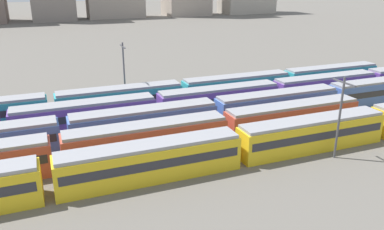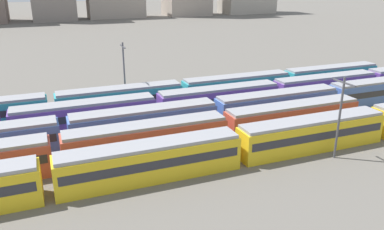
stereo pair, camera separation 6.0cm
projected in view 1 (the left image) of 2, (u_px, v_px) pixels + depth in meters
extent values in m
cube|color=yellow|center=(151.00, 163.00, 37.41)|extent=(18.00, 3.00, 3.40)
cube|color=#2D2D33|center=(151.00, 159.00, 37.27)|extent=(17.20, 3.06, 0.90)
cube|color=#939399|center=(150.00, 145.00, 36.78)|extent=(17.60, 2.70, 0.35)
cube|color=yellow|center=(312.00, 135.00, 43.95)|extent=(18.00, 3.00, 3.40)
cube|color=#2D2D33|center=(312.00, 132.00, 43.81)|extent=(17.20, 3.06, 0.90)
cube|color=#939399|center=(313.00, 120.00, 43.32)|extent=(17.60, 2.70, 0.35)
cube|color=#BC4C38|center=(147.00, 141.00, 42.34)|extent=(18.00, 3.00, 3.40)
cube|color=#2D2D33|center=(147.00, 138.00, 42.20)|extent=(17.20, 3.06, 0.90)
cube|color=#939399|center=(147.00, 125.00, 41.70)|extent=(17.60, 2.70, 0.35)
cube|color=#BC4C38|center=(292.00, 119.00, 48.87)|extent=(18.00, 3.00, 3.40)
cube|color=#2D2D33|center=(293.00, 116.00, 48.74)|extent=(17.20, 3.06, 0.90)
cube|color=#939399|center=(294.00, 105.00, 48.24)|extent=(17.60, 2.70, 0.35)
cube|color=#4C70BC|center=(145.00, 124.00, 47.28)|extent=(18.00, 3.00, 3.40)
cube|color=#2D2D33|center=(145.00, 121.00, 47.14)|extent=(17.20, 3.06, 0.90)
cube|color=#939399|center=(144.00, 109.00, 46.65)|extent=(17.60, 2.70, 0.35)
cube|color=#4C70BC|center=(277.00, 106.00, 53.82)|extent=(18.00, 3.00, 3.40)
cube|color=#2D2D33|center=(277.00, 103.00, 53.68)|extent=(17.20, 3.06, 0.90)
cube|color=#939399|center=(278.00, 93.00, 53.19)|extent=(17.60, 2.70, 0.35)
cube|color=#4C70BC|center=(380.00, 92.00, 60.36)|extent=(18.00, 3.00, 3.40)
cube|color=#2D2D33|center=(381.00, 90.00, 60.22)|extent=(17.20, 3.06, 0.90)
cube|color=#939399|center=(382.00, 80.00, 59.73)|extent=(17.60, 2.70, 0.35)
cube|color=#6B429E|center=(85.00, 117.00, 49.61)|extent=(18.00, 3.00, 3.40)
cube|color=#2D2D33|center=(85.00, 114.00, 49.47)|extent=(17.20, 3.06, 0.90)
cube|color=#939399|center=(84.00, 103.00, 48.98)|extent=(17.60, 2.70, 0.35)
cube|color=#6B429E|center=(219.00, 101.00, 56.14)|extent=(18.00, 3.00, 3.40)
cube|color=#2D2D33|center=(219.00, 98.00, 56.01)|extent=(17.20, 3.06, 0.90)
cube|color=#939399|center=(219.00, 88.00, 55.51)|extent=(17.60, 2.70, 0.35)
cube|color=#6B429E|center=(325.00, 88.00, 62.68)|extent=(18.00, 3.00, 3.40)
cube|color=#2D2D33|center=(325.00, 85.00, 62.54)|extent=(17.20, 3.06, 0.90)
cube|color=#939399|center=(326.00, 76.00, 62.05)|extent=(17.60, 2.70, 0.35)
cube|color=teal|center=(121.00, 101.00, 56.10)|extent=(18.00, 3.00, 3.40)
cube|color=#2D2D33|center=(120.00, 98.00, 55.96)|extent=(17.20, 3.06, 0.90)
cube|color=#939399|center=(120.00, 88.00, 55.47)|extent=(17.60, 2.70, 0.35)
cube|color=teal|center=(237.00, 88.00, 62.63)|extent=(18.00, 3.00, 3.40)
cube|color=#2D2D33|center=(237.00, 85.00, 62.50)|extent=(17.20, 3.06, 0.90)
cube|color=#939399|center=(237.00, 77.00, 62.00)|extent=(17.60, 2.70, 0.35)
cube|color=teal|center=(331.00, 77.00, 69.17)|extent=(18.00, 3.00, 3.40)
cube|color=#2D2D33|center=(331.00, 75.00, 69.03)|extent=(17.20, 3.06, 0.90)
cube|color=#939399|center=(332.00, 67.00, 68.54)|extent=(17.60, 2.70, 0.35)
cylinder|color=#4C4C51|center=(124.00, 75.00, 57.98)|extent=(0.24, 0.24, 9.64)
cube|color=#47474C|center=(123.00, 46.00, 56.56)|extent=(0.16, 3.20, 0.16)
cylinder|color=#4C4C51|center=(339.00, 119.00, 40.85)|extent=(0.24, 0.24, 9.04)
cube|color=#47474C|center=(344.00, 83.00, 39.53)|extent=(0.16, 3.20, 0.16)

